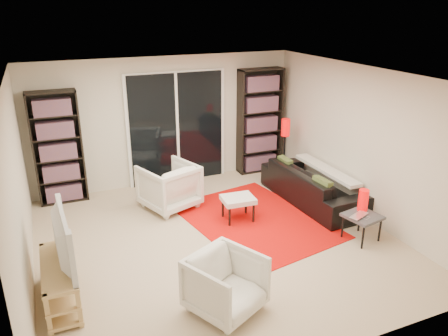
{
  "coord_description": "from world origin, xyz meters",
  "views": [
    {
      "loc": [
        -2.11,
        -5.24,
        3.29
      ],
      "look_at": [
        0.25,
        0.3,
        1.0
      ],
      "focal_mm": 35.0,
      "sensor_mm": 36.0,
      "label": 1
    }
  ],
  "objects_px": {
    "armchair_back": "(169,186)",
    "floor_lamp": "(285,135)",
    "side_table": "(362,218)",
    "tv_stand": "(60,282)",
    "armchair_front": "(226,284)",
    "bookshelf_right": "(260,121)",
    "ottoman": "(238,200)",
    "sofa": "(312,185)",
    "bookshelf_left": "(58,148)"
  },
  "relations": [
    {
      "from": "bookshelf_right",
      "to": "side_table",
      "type": "xyz_separation_m",
      "value": [
        0.07,
        -3.14,
        -0.7
      ]
    },
    {
      "from": "bookshelf_right",
      "to": "sofa",
      "type": "relative_size",
      "value": 0.99
    },
    {
      "from": "sofa",
      "to": "armchair_back",
      "type": "relative_size",
      "value": 2.48
    },
    {
      "from": "tv_stand",
      "to": "sofa",
      "type": "distance_m",
      "value": 4.4
    },
    {
      "from": "floor_lamp",
      "to": "bookshelf_right",
      "type": "bearing_deg",
      "value": 111.64
    },
    {
      "from": "armchair_front",
      "to": "side_table",
      "type": "distance_m",
      "value": 2.55
    },
    {
      "from": "armchair_front",
      "to": "ottoman",
      "type": "bearing_deg",
      "value": 35.52
    },
    {
      "from": "ottoman",
      "to": "bookshelf_right",
      "type": "bearing_deg",
      "value": 54.41
    },
    {
      "from": "bookshelf_right",
      "to": "armchair_back",
      "type": "bearing_deg",
      "value": -156.21
    },
    {
      "from": "bookshelf_left",
      "to": "bookshelf_right",
      "type": "distance_m",
      "value": 3.85
    },
    {
      "from": "armchair_front",
      "to": "ottoman",
      "type": "relative_size",
      "value": 1.41
    },
    {
      "from": "armchair_back",
      "to": "ottoman",
      "type": "relative_size",
      "value": 1.6
    },
    {
      "from": "armchair_front",
      "to": "floor_lamp",
      "type": "relative_size",
      "value": 0.62
    },
    {
      "from": "sofa",
      "to": "side_table",
      "type": "relative_size",
      "value": 3.88
    },
    {
      "from": "sofa",
      "to": "side_table",
      "type": "xyz_separation_m",
      "value": [
        -0.08,
        -1.4,
        0.04
      ]
    },
    {
      "from": "floor_lamp",
      "to": "tv_stand",
      "type": "bearing_deg",
      "value": -151.81
    },
    {
      "from": "bookshelf_right",
      "to": "floor_lamp",
      "type": "relative_size",
      "value": 1.73
    },
    {
      "from": "sofa",
      "to": "tv_stand",
      "type": "bearing_deg",
      "value": 102.86
    },
    {
      "from": "tv_stand",
      "to": "ottoman",
      "type": "xyz_separation_m",
      "value": [
        2.76,
        1.06,
        0.08
      ]
    },
    {
      "from": "ottoman",
      "to": "tv_stand",
      "type": "bearing_deg",
      "value": -158.96
    },
    {
      "from": "bookshelf_left",
      "to": "ottoman",
      "type": "relative_size",
      "value": 3.66
    },
    {
      "from": "side_table",
      "to": "floor_lamp",
      "type": "bearing_deg",
      "value": 86.19
    },
    {
      "from": "floor_lamp",
      "to": "sofa",
      "type": "bearing_deg",
      "value": -94.66
    },
    {
      "from": "bookshelf_right",
      "to": "tv_stand",
      "type": "distance_m",
      "value": 5.09
    },
    {
      "from": "side_table",
      "to": "armchair_front",
      "type": "bearing_deg",
      "value": -164.62
    },
    {
      "from": "tv_stand",
      "to": "floor_lamp",
      "type": "bearing_deg",
      "value": 28.19
    },
    {
      "from": "side_table",
      "to": "floor_lamp",
      "type": "distance_m",
      "value": 2.6
    },
    {
      "from": "bookshelf_left",
      "to": "floor_lamp",
      "type": "xyz_separation_m",
      "value": [
        4.09,
        -0.6,
        -0.07
      ]
    },
    {
      "from": "bookshelf_left",
      "to": "tv_stand",
      "type": "bearing_deg",
      "value": -94.69
    },
    {
      "from": "bookshelf_left",
      "to": "sofa",
      "type": "xyz_separation_m",
      "value": [
        4.0,
        -1.74,
        -0.67
      ]
    },
    {
      "from": "tv_stand",
      "to": "ottoman",
      "type": "distance_m",
      "value": 2.95
    },
    {
      "from": "bookshelf_right",
      "to": "side_table",
      "type": "relative_size",
      "value": 3.84
    },
    {
      "from": "bookshelf_right",
      "to": "tv_stand",
      "type": "bearing_deg",
      "value": -144.43
    },
    {
      "from": "side_table",
      "to": "armchair_back",
      "type": "bearing_deg",
      "value": 136.51
    },
    {
      "from": "bookshelf_left",
      "to": "sofa",
      "type": "distance_m",
      "value": 4.41
    },
    {
      "from": "bookshelf_right",
      "to": "ottoman",
      "type": "height_order",
      "value": "bookshelf_right"
    },
    {
      "from": "sofa",
      "to": "armchair_front",
      "type": "bearing_deg",
      "value": 126.55
    },
    {
      "from": "armchair_back",
      "to": "floor_lamp",
      "type": "bearing_deg",
      "value": 168.94
    },
    {
      "from": "bookshelf_left",
      "to": "floor_lamp",
      "type": "relative_size",
      "value": 1.61
    },
    {
      "from": "floor_lamp",
      "to": "bookshelf_left",
      "type": "bearing_deg",
      "value": 171.59
    },
    {
      "from": "armchair_back",
      "to": "floor_lamp",
      "type": "xyz_separation_m",
      "value": [
        2.45,
        0.37,
        0.52
      ]
    },
    {
      "from": "side_table",
      "to": "tv_stand",
      "type": "bearing_deg",
      "value": 177.05
    },
    {
      "from": "tv_stand",
      "to": "armchair_front",
      "type": "relative_size",
      "value": 1.53
    },
    {
      "from": "tv_stand",
      "to": "bookshelf_left",
      "type": "bearing_deg",
      "value": 85.31
    },
    {
      "from": "sofa",
      "to": "side_table",
      "type": "height_order",
      "value": "sofa"
    },
    {
      "from": "sofa",
      "to": "armchair_back",
      "type": "xyz_separation_m",
      "value": [
        -2.36,
        0.76,
        0.08
      ]
    },
    {
      "from": "armchair_front",
      "to": "ottoman",
      "type": "height_order",
      "value": "armchair_front"
    },
    {
      "from": "floor_lamp",
      "to": "ottoman",
      "type": "bearing_deg",
      "value": -141.32
    },
    {
      "from": "tv_stand",
      "to": "sofa",
      "type": "xyz_separation_m",
      "value": [
        4.24,
        1.19,
        0.05
      ]
    },
    {
      "from": "bookshelf_right",
      "to": "armchair_front",
      "type": "relative_size",
      "value": 2.79
    }
  ]
}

